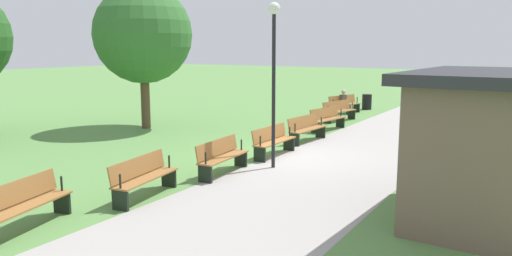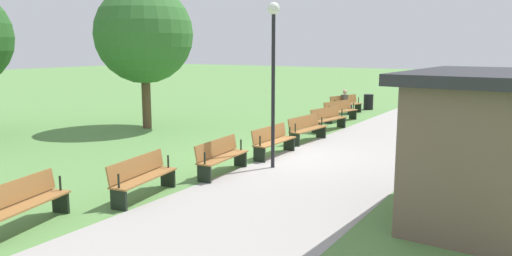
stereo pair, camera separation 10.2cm
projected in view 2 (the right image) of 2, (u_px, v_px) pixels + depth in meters
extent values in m
plane|color=#5B8C47|center=(275.00, 156.00, 14.85)|extent=(120.00, 120.00, 0.00)
cube|color=#A39E99|center=(338.00, 164.00, 13.81)|extent=(35.02, 4.19, 0.01)
cube|color=#996633|center=(346.00, 105.00, 24.07)|extent=(1.99, 1.03, 0.04)
cube|color=#996633|center=(343.00, 99.00, 24.18)|extent=(1.88, 0.71, 0.40)
cube|color=black|center=(358.00, 108.00, 24.69)|extent=(0.17, 0.37, 0.43)
cylinder|color=black|center=(359.00, 100.00, 24.61)|extent=(0.06, 0.06, 0.30)
cube|color=black|center=(334.00, 111.00, 23.53)|extent=(0.17, 0.37, 0.43)
cylinder|color=black|center=(335.00, 103.00, 23.45)|extent=(0.06, 0.06, 0.30)
cube|color=#996633|center=(341.00, 111.00, 21.64)|extent=(2.00, 0.89, 0.04)
cube|color=#996633|center=(338.00, 105.00, 21.74)|extent=(1.92, 0.56, 0.40)
cube|color=black|center=(353.00, 114.00, 22.32)|extent=(0.15, 0.38, 0.43)
cylinder|color=black|center=(353.00, 106.00, 22.24)|extent=(0.05, 0.05, 0.30)
cube|color=black|center=(328.00, 119.00, 21.04)|extent=(0.15, 0.38, 0.43)
cylinder|color=black|center=(329.00, 110.00, 20.96)|extent=(0.05, 0.05, 0.30)
cube|color=#996633|center=(329.00, 119.00, 19.27)|extent=(1.99, 0.74, 0.04)
cube|color=#996633|center=(325.00, 113.00, 19.36)|extent=(1.94, 0.41, 0.40)
cube|color=black|center=(341.00, 122.00, 20.00)|extent=(0.12, 0.38, 0.43)
cylinder|color=black|center=(342.00, 113.00, 19.92)|extent=(0.05, 0.05, 0.30)
cube|color=black|center=(316.00, 128.00, 18.62)|extent=(0.12, 0.38, 0.43)
cylinder|color=black|center=(317.00, 118.00, 18.55)|extent=(0.05, 0.05, 0.30)
cube|color=#996633|center=(309.00, 129.00, 16.98)|extent=(1.98, 0.59, 0.04)
cube|color=#996633|center=(304.00, 122.00, 17.05)|extent=(1.95, 0.26, 0.40)
cube|color=black|center=(321.00, 132.00, 17.75)|extent=(0.09, 0.38, 0.43)
cylinder|color=black|center=(322.00, 121.00, 17.67)|extent=(0.05, 0.05, 0.30)
cube|color=black|center=(295.00, 140.00, 16.29)|extent=(0.09, 0.38, 0.43)
cylinder|color=black|center=(295.00, 128.00, 16.21)|extent=(0.05, 0.05, 0.30)
cube|color=#996633|center=(275.00, 141.00, 14.78)|extent=(1.95, 0.44, 0.04)
cube|color=#996633|center=(269.00, 133.00, 14.84)|extent=(1.95, 0.10, 0.40)
cube|color=black|center=(289.00, 144.00, 15.58)|extent=(0.06, 0.37, 0.43)
cylinder|color=black|center=(290.00, 132.00, 15.51)|extent=(0.04, 0.04, 0.30)
cube|color=black|center=(259.00, 155.00, 14.04)|extent=(0.06, 0.37, 0.43)
cylinder|color=black|center=(260.00, 141.00, 13.97)|extent=(0.04, 0.04, 0.30)
cube|color=#996633|center=(223.00, 157.00, 12.68)|extent=(1.98, 0.59, 0.04)
cube|color=#996633|center=(217.00, 147.00, 12.73)|extent=(1.95, 0.26, 0.40)
cube|color=black|center=(240.00, 159.00, 13.52)|extent=(0.09, 0.38, 0.43)
cylinder|color=black|center=(241.00, 145.00, 13.45)|extent=(0.05, 0.05, 0.30)
cube|color=black|center=(204.00, 174.00, 11.91)|extent=(0.09, 0.38, 0.43)
cylinder|color=black|center=(205.00, 158.00, 11.84)|extent=(0.05, 0.05, 0.30)
cube|color=#996633|center=(145.00, 178.00, 10.70)|extent=(1.99, 0.74, 0.04)
cube|color=#996633|center=(137.00, 166.00, 10.73)|extent=(1.94, 0.41, 0.40)
cube|color=black|center=(168.00, 178.00, 11.57)|extent=(0.12, 0.38, 0.43)
cylinder|color=black|center=(168.00, 162.00, 11.50)|extent=(0.05, 0.05, 0.30)
cube|color=black|center=(119.00, 200.00, 9.90)|extent=(0.12, 0.38, 0.43)
cylinder|color=black|center=(119.00, 181.00, 9.83)|extent=(0.05, 0.05, 0.30)
cube|color=#996633|center=(25.00, 205.00, 8.85)|extent=(2.00, 0.89, 0.04)
cube|color=#996633|center=(15.00, 191.00, 8.87)|extent=(1.92, 0.56, 0.40)
cube|color=black|center=(61.00, 202.00, 9.75)|extent=(0.15, 0.38, 0.43)
cylinder|color=black|center=(60.00, 183.00, 9.67)|extent=(0.05, 0.05, 0.30)
cube|color=#4C4238|center=(344.00, 100.00, 23.95)|extent=(0.37, 0.29, 0.50)
sphere|color=tan|center=(345.00, 92.00, 23.87)|extent=(0.22, 0.22, 0.22)
cylinder|color=#23232D|center=(348.00, 105.00, 23.92)|extent=(0.24, 0.38, 0.13)
cylinder|color=#23232D|center=(351.00, 110.00, 23.82)|extent=(0.14, 0.14, 0.43)
cylinder|color=#23232D|center=(346.00, 106.00, 23.80)|extent=(0.24, 0.38, 0.13)
cylinder|color=#23232D|center=(349.00, 110.00, 23.70)|extent=(0.14, 0.14, 0.43)
cylinder|color=brown|center=(146.00, 97.00, 19.74)|extent=(0.36, 0.36, 2.49)
sphere|color=#336B2D|center=(144.00, 34.00, 19.33)|extent=(3.88, 3.88, 3.88)
cylinder|color=black|center=(273.00, 93.00, 13.10)|extent=(0.10, 0.10, 4.12)
sphere|color=white|center=(274.00, 8.00, 12.74)|extent=(0.32, 0.32, 0.32)
cylinder|color=black|center=(368.00, 102.00, 25.69)|extent=(0.50, 0.50, 0.79)
cube|color=brown|center=(493.00, 154.00, 9.09)|extent=(3.72, 2.65, 2.63)
cube|color=#28282D|center=(499.00, 77.00, 8.85)|extent=(4.25, 3.18, 0.20)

